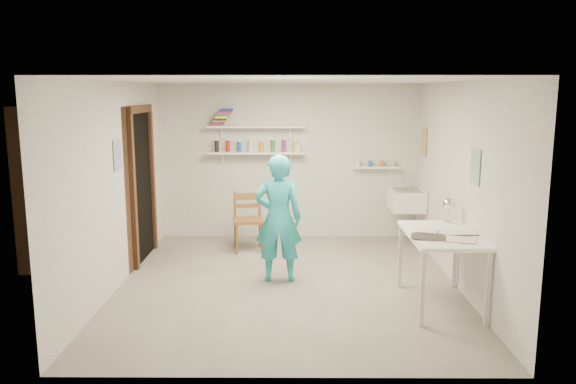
{
  "coord_description": "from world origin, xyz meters",
  "views": [
    {
      "loc": [
        0.04,
        -6.45,
        2.29
      ],
      "look_at": [
        0.0,
        0.4,
        1.05
      ],
      "focal_mm": 35.0,
      "sensor_mm": 36.0,
      "label": 1
    }
  ],
  "objects_px": {
    "man": "(278,218)",
    "work_table": "(440,269)",
    "wall_clock": "(279,194)",
    "desk_lamp": "(449,204)",
    "wooden_chair": "(248,220)",
    "belfast_sink": "(407,200)"
  },
  "relations": [
    {
      "from": "belfast_sink",
      "to": "desk_lamp",
      "type": "bearing_deg",
      "value": -87.33
    },
    {
      "from": "wall_clock",
      "to": "desk_lamp",
      "type": "relative_size",
      "value": 1.86
    },
    {
      "from": "man",
      "to": "work_table",
      "type": "height_order",
      "value": "man"
    },
    {
      "from": "belfast_sink",
      "to": "wall_clock",
      "type": "relative_size",
      "value": 2.15
    },
    {
      "from": "belfast_sink",
      "to": "wooden_chair",
      "type": "xyz_separation_m",
      "value": [
        -2.33,
        -0.29,
        -0.25
      ]
    },
    {
      "from": "wall_clock",
      "to": "work_table",
      "type": "bearing_deg",
      "value": -29.52
    },
    {
      "from": "man",
      "to": "desk_lamp",
      "type": "xyz_separation_m",
      "value": [
        1.95,
        -0.32,
        0.24
      ]
    },
    {
      "from": "wooden_chair",
      "to": "belfast_sink",
      "type": "bearing_deg",
      "value": -1.46
    },
    {
      "from": "belfast_sink",
      "to": "man",
      "type": "distance_m",
      "value": 2.44
    },
    {
      "from": "work_table",
      "to": "desk_lamp",
      "type": "bearing_deg",
      "value": 67.58
    },
    {
      "from": "wall_clock",
      "to": "wooden_chair",
      "type": "xyz_separation_m",
      "value": [
        -0.46,
        1.06,
        -0.58
      ]
    },
    {
      "from": "man",
      "to": "wall_clock",
      "type": "distance_m",
      "value": 0.34
    },
    {
      "from": "man",
      "to": "wooden_chair",
      "type": "relative_size",
      "value": 1.72
    },
    {
      "from": "work_table",
      "to": "belfast_sink",
      "type": "bearing_deg",
      "value": 87.34
    },
    {
      "from": "wall_clock",
      "to": "wooden_chair",
      "type": "bearing_deg",
      "value": 113.9
    },
    {
      "from": "desk_lamp",
      "to": "wooden_chair",
      "type": "bearing_deg",
      "value": 146.48
    },
    {
      "from": "wooden_chair",
      "to": "work_table",
      "type": "relative_size",
      "value": 0.75
    },
    {
      "from": "belfast_sink",
      "to": "wooden_chair",
      "type": "bearing_deg",
      "value": -172.94
    },
    {
      "from": "wall_clock",
      "to": "wooden_chair",
      "type": "height_order",
      "value": "wall_clock"
    },
    {
      "from": "belfast_sink",
      "to": "wooden_chair",
      "type": "distance_m",
      "value": 2.36
    },
    {
      "from": "belfast_sink",
      "to": "desk_lamp",
      "type": "height_order",
      "value": "desk_lamp"
    },
    {
      "from": "wall_clock",
      "to": "work_table",
      "type": "xyz_separation_m",
      "value": [
        1.76,
        -1.02,
        -0.64
      ]
    }
  ]
}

